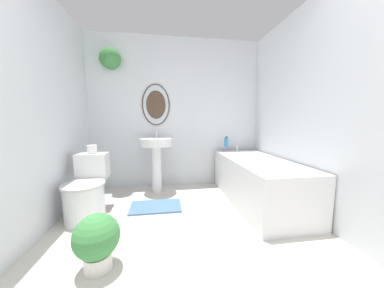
% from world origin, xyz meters
% --- Properties ---
extents(wall_back, '(2.85, 0.30, 2.40)m').
position_xyz_m(wall_back, '(-0.07, 2.67, 1.25)').
color(wall_back, silver).
rests_on(wall_back, ground_plane).
extents(wall_left, '(0.06, 2.77, 2.40)m').
position_xyz_m(wall_left, '(-1.40, 1.33, 1.20)').
color(wall_left, silver).
rests_on(wall_left, ground_plane).
extents(wall_right, '(0.06, 2.77, 2.40)m').
position_xyz_m(wall_right, '(1.40, 1.33, 1.20)').
color(wall_right, silver).
rests_on(wall_right, ground_plane).
extents(toilet, '(0.44, 0.64, 0.69)m').
position_xyz_m(toilet, '(-1.09, 1.69, 0.29)').
color(toilet, white).
rests_on(toilet, ground_plane).
extents(pedestal_sink, '(0.48, 0.48, 0.92)m').
position_xyz_m(pedestal_sink, '(-0.34, 2.37, 0.61)').
color(pedestal_sink, white).
rests_on(pedestal_sink, ground_plane).
extents(bathtub, '(0.70, 1.63, 0.65)m').
position_xyz_m(bathtub, '(0.99, 1.79, 0.30)').
color(bathtub, silver).
rests_on(bathtub, ground_plane).
extents(shampoo_bottle, '(0.07, 0.07, 0.17)m').
position_xyz_m(shampoo_bottle, '(0.79, 2.47, 0.73)').
color(shampoo_bottle, '#2D84C6').
rests_on(shampoo_bottle, bathtub).
extents(potted_plant, '(0.32, 0.32, 0.42)m').
position_xyz_m(potted_plant, '(-0.71, 0.84, 0.23)').
color(potted_plant, silver).
rests_on(potted_plant, ground_plane).
extents(bath_mat, '(0.63, 0.38, 0.02)m').
position_xyz_m(bath_mat, '(-0.34, 1.81, 0.01)').
color(bath_mat, '#4C7093').
rests_on(bath_mat, ground_plane).
extents(toilet_paper_roll, '(0.11, 0.11, 0.10)m').
position_xyz_m(toilet_paper_roll, '(-1.09, 1.93, 0.74)').
color(toilet_paper_roll, white).
rests_on(toilet_paper_roll, toilet).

